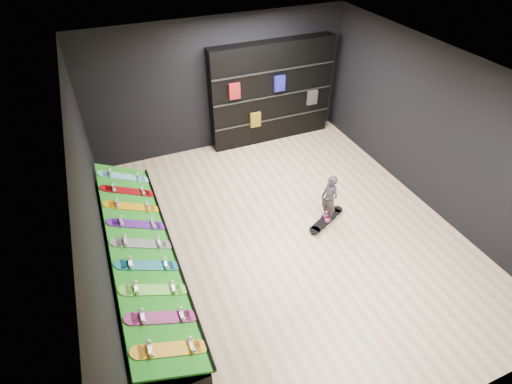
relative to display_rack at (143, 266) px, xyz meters
name	(u,v)px	position (x,y,z in m)	size (l,w,h in m)	color
floor	(285,234)	(2.55, 0.00, -0.25)	(6.00, 7.00, 0.01)	beige
ceiling	(295,78)	(2.55, 0.00, 2.75)	(6.00, 7.00, 0.01)	white
wall_back	(220,85)	(2.55, 3.50, 1.25)	(6.00, 0.02, 3.00)	black
wall_front	(450,356)	(2.55, -3.50, 1.25)	(6.00, 0.02, 3.00)	black
wall_left	(95,215)	(-0.45, 0.00, 1.25)	(0.02, 7.00, 3.00)	black
wall_right	(436,131)	(5.55, 0.00, 1.25)	(0.02, 7.00, 3.00)	black
display_rack	(143,266)	(0.00, 0.00, 0.00)	(0.90, 4.50, 0.50)	black
turf_ramp	(141,245)	(0.05, 0.00, 0.46)	(1.00, 4.50, 0.04)	#146F11
back_shelving	(271,93)	(3.74, 3.32, 0.94)	(2.98, 0.35, 2.39)	black
floor_skateboard	(326,221)	(3.41, -0.01, -0.20)	(0.98, 0.22, 0.09)	black
child	(328,207)	(3.41, -0.01, 0.13)	(0.22, 0.16, 0.58)	black
display_board_0	(170,349)	(0.06, -1.90, 0.49)	(0.98, 0.22, 0.09)	orange
display_board_1	(162,317)	(0.06, -1.42, 0.49)	(0.98, 0.22, 0.09)	#E5198C
display_board_2	(154,290)	(0.06, -0.95, 0.49)	(0.98, 0.22, 0.09)	green
display_board_3	(148,265)	(0.06, -0.48, 0.49)	(0.98, 0.22, 0.09)	#0C8C99
display_board_4	(142,244)	(0.06, 0.00, 0.49)	(0.98, 0.22, 0.09)	black
display_board_5	(137,224)	(0.06, 0.48, 0.49)	(0.98, 0.22, 0.09)	purple
display_board_6	(132,207)	(0.06, 0.95, 0.49)	(0.98, 0.22, 0.09)	yellow
display_board_7	(128,191)	(0.06, 1.42, 0.49)	(0.98, 0.22, 0.09)	red
display_board_8	(124,177)	(0.06, 1.90, 0.49)	(0.98, 0.22, 0.09)	#0CB2E5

